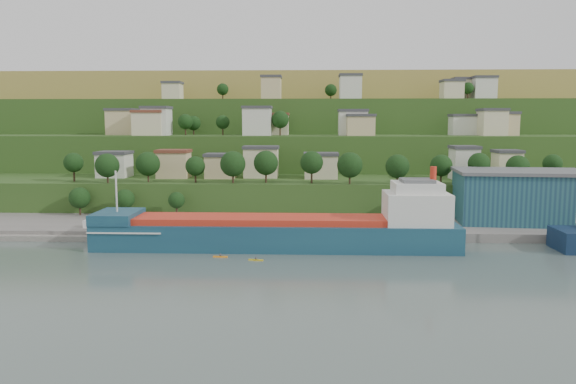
{
  "coord_description": "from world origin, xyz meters",
  "views": [
    {
      "loc": [
        -0.45,
        -107.41,
        26.33
      ],
      "look_at": [
        -4.87,
        15.0,
        11.13
      ],
      "focal_mm": 35.0,
      "sensor_mm": 36.0,
      "label": 1
    }
  ],
  "objects_px": {
    "caravan": "(96,225)",
    "cargo_ship_near": "(287,234)",
    "warehouse": "(520,196)",
    "kayak_orange": "(220,256)"
  },
  "relations": [
    {
      "from": "cargo_ship_near",
      "to": "warehouse",
      "type": "bearing_deg",
      "value": 22.05
    },
    {
      "from": "cargo_ship_near",
      "to": "caravan",
      "type": "distance_m",
      "value": 46.35
    },
    {
      "from": "kayak_orange",
      "to": "caravan",
      "type": "bearing_deg",
      "value": 152.26
    },
    {
      "from": "caravan",
      "to": "kayak_orange",
      "type": "bearing_deg",
      "value": -26.78
    },
    {
      "from": "cargo_ship_near",
      "to": "warehouse",
      "type": "xyz_separation_m",
      "value": [
        56.42,
        22.46,
        5.31
      ]
    },
    {
      "from": "warehouse",
      "to": "caravan",
      "type": "relative_size",
      "value": 5.87
    },
    {
      "from": "caravan",
      "to": "warehouse",
      "type": "bearing_deg",
      "value": 11.07
    },
    {
      "from": "cargo_ship_near",
      "to": "caravan",
      "type": "relative_size",
      "value": 13.65
    },
    {
      "from": "cargo_ship_near",
      "to": "kayak_orange",
      "type": "distance_m",
      "value": 15.77
    },
    {
      "from": "caravan",
      "to": "cargo_ship_near",
      "type": "bearing_deg",
      "value": -9.13
    }
  ]
}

